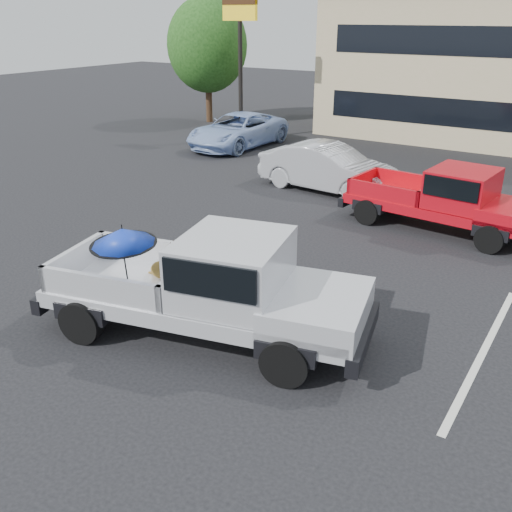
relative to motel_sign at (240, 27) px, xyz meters
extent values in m
plane|color=black|center=(10.00, -14.00, -4.65)|extent=(90.00, 90.00, 0.00)
cube|color=silver|center=(7.00, -12.00, -4.65)|extent=(0.12, 5.00, 0.01)
cube|color=silver|center=(13.00, -12.00, -4.65)|extent=(0.12, 5.00, 0.01)
cylinder|color=black|center=(0.00, 0.00, -1.65)|extent=(0.18, 0.18, 6.00)
cube|color=yellow|center=(0.00, 0.00, 0.75)|extent=(1.60, 0.18, 1.00)
cube|color=#381E0C|center=(0.00, 0.00, 1.00)|extent=(1.60, 0.22, 0.30)
cylinder|color=#332114|center=(-4.00, 3.00, -3.44)|extent=(0.32, 0.32, 2.42)
ellipsoid|color=#194012|center=(-4.00, 3.00, -0.91)|extent=(3.96, 3.96, 4.55)
cylinder|color=black|center=(7.15, -15.39, -4.27)|extent=(0.80, 0.44, 0.76)
cylinder|color=black|center=(6.73, -13.60, -4.27)|extent=(0.80, 0.44, 0.76)
cylinder|color=black|center=(10.65, -14.59, -4.27)|extent=(0.80, 0.44, 0.76)
cylinder|color=black|center=(10.24, -12.79, -4.27)|extent=(0.80, 0.44, 0.76)
cube|color=silver|center=(8.74, -14.08, -3.98)|extent=(5.68, 3.08, 0.28)
cube|color=silver|center=(10.69, -13.63, -3.77)|extent=(1.89, 2.21, 0.46)
cube|color=black|center=(11.42, -13.47, -4.15)|extent=(0.63, 1.96, 0.30)
cube|color=black|center=(6.06, -14.70, -4.15)|extent=(0.61, 1.95, 0.28)
cube|color=silver|center=(9.28, -13.96, -3.30)|extent=(2.02, 2.16, 1.05)
cube|color=black|center=(9.28, -13.96, -3.10)|extent=(1.90, 2.23, 0.55)
cube|color=black|center=(7.33, -14.41, -3.92)|extent=(2.65, 2.31, 0.10)
cube|color=silver|center=(7.13, -13.56, -3.62)|extent=(2.26, 0.61, 0.50)
cube|color=silver|center=(7.52, -15.25, -3.62)|extent=(2.26, 0.61, 0.50)
cube|color=silver|center=(6.26, -14.65, -3.62)|extent=(0.51, 1.82, 0.50)
cube|color=silver|center=(8.40, -14.16, -3.62)|extent=(0.51, 1.82, 0.50)
ellipsoid|color=brown|center=(7.72, -13.94, -3.72)|extent=(0.53, 0.47, 0.30)
cylinder|color=brown|center=(7.97, -13.96, -3.76)|extent=(0.07, 0.07, 0.23)
cylinder|color=brown|center=(7.94, -13.81, -3.76)|extent=(0.07, 0.07, 0.23)
ellipsoid|color=brown|center=(7.87, -13.91, -3.53)|extent=(0.34, 0.32, 0.41)
cylinder|color=red|center=(7.89, -13.90, -3.40)|extent=(0.20, 0.20, 0.04)
sphere|color=brown|center=(7.96, -13.89, -3.30)|extent=(0.22, 0.22, 0.22)
cone|color=black|center=(8.08, -13.86, -3.32)|extent=(0.17, 0.14, 0.10)
cone|color=black|center=(7.95, -13.95, -3.19)|extent=(0.08, 0.08, 0.11)
cone|color=black|center=(7.93, -13.83, -3.19)|extent=(0.08, 0.08, 0.11)
cylinder|color=brown|center=(7.55, -13.98, -3.81)|extent=(0.27, 0.05, 0.09)
cylinder|color=black|center=(7.70, -14.81, -3.35)|extent=(0.02, 0.10, 1.05)
cone|color=#1535BF|center=(7.70, -14.81, -2.80)|extent=(1.10, 1.12, 0.36)
cylinder|color=black|center=(7.70, -14.81, -2.64)|extent=(0.02, 0.02, 0.10)
cylinder|color=black|center=(7.70, -14.81, -2.93)|extent=(1.10, 1.10, 0.09)
cylinder|color=black|center=(8.92, -7.23, -4.32)|extent=(0.69, 0.31, 0.67)
cylinder|color=black|center=(9.08, -5.61, -4.32)|extent=(0.69, 0.31, 0.67)
cylinder|color=black|center=(12.09, -7.54, -4.32)|extent=(0.69, 0.31, 0.67)
cylinder|color=black|center=(12.25, -5.92, -4.32)|extent=(0.69, 0.31, 0.67)
cube|color=red|center=(10.63, -6.58, -4.06)|extent=(4.91, 2.15, 0.25)
cube|color=black|center=(8.21, -6.34, -4.21)|extent=(0.33, 1.74, 0.25)
cube|color=red|center=(11.11, -6.63, -3.46)|extent=(1.61, 1.76, 0.93)
cube|color=black|center=(11.11, -6.63, -3.28)|extent=(1.49, 1.84, 0.49)
cube|color=black|center=(9.35, -6.46, -4.01)|extent=(2.18, 1.82, 0.09)
cube|color=red|center=(9.43, -5.69, -3.74)|extent=(2.03, 0.28, 0.44)
cube|color=red|center=(9.28, -7.22, -3.74)|extent=(2.03, 0.28, 0.44)
cube|color=red|center=(8.39, -6.36, -3.74)|extent=(0.25, 1.63, 0.44)
cube|color=red|center=(10.32, -6.55, -3.74)|extent=(0.25, 1.63, 0.44)
imported|color=#B1B4B9|center=(6.64, -4.95, -3.93)|extent=(4.52, 1.90, 1.45)
imported|color=#97B2E2|center=(0.65, -1.19, -3.97)|extent=(2.44, 5.00, 1.37)
camera|label=1|loc=(14.18, -20.89, 0.54)|focal=40.00mm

